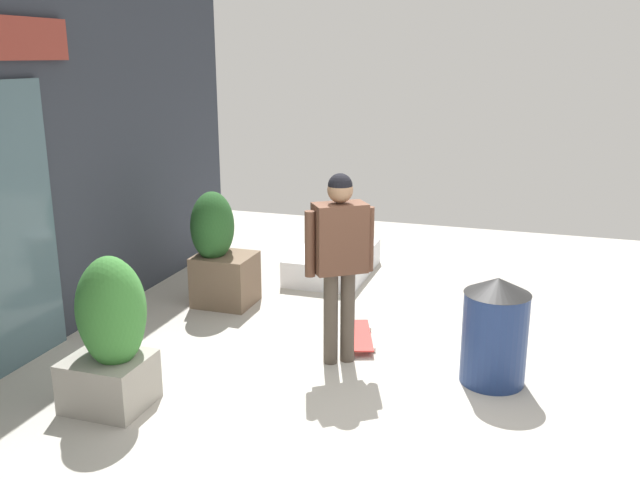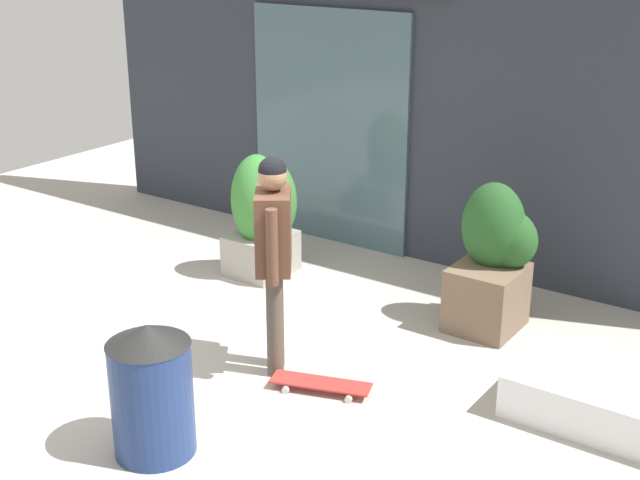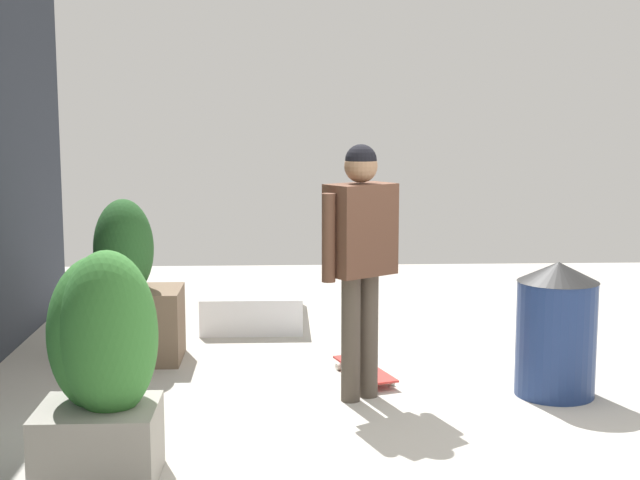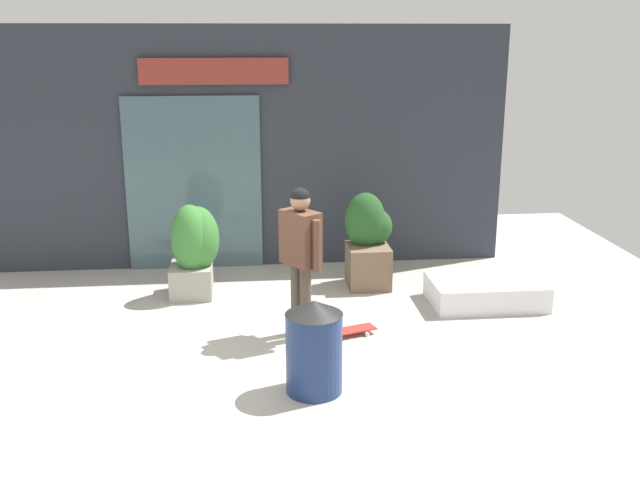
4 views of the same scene
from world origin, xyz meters
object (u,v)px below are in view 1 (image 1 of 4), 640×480
at_px(planter_box_left, 218,249).
at_px(trash_bin, 495,330).
at_px(skateboard, 361,336).
at_px(planter_box_right, 111,327).
at_px(skateboarder, 340,249).

height_order(planter_box_left, trash_bin, planter_box_left).
relative_size(planter_box_left, trash_bin, 1.37).
relative_size(skateboard, planter_box_right, 0.63).
height_order(planter_box_right, trash_bin, planter_box_right).
relative_size(skateboarder, trash_bin, 1.86).
bearing_deg(trash_bin, skateboard, 70.12).
distance_m(skateboard, trash_bin, 1.42).
distance_m(skateboarder, planter_box_left, 2.05).
bearing_deg(planter_box_left, skateboard, -107.35).
height_order(skateboard, planter_box_left, planter_box_left).
xyz_separation_m(skateboarder, planter_box_left, (1.05, 1.71, -0.44)).
bearing_deg(planter_box_right, skateboarder, -48.94).
height_order(skateboarder, trash_bin, skateboarder).
bearing_deg(planter_box_right, planter_box_left, 5.64).
distance_m(skateboarder, planter_box_right, 2.01).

